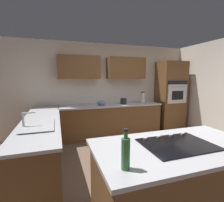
{
  "coord_description": "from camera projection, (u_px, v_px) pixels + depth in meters",
  "views": [
    {
      "loc": [
        1.53,
        2.68,
        1.63
      ],
      "look_at": [
        0.22,
        -1.29,
        1.06
      ],
      "focal_mm": 26.97,
      "sensor_mm": 36.0,
      "label": 1
    }
  ],
  "objects": [
    {
      "name": "sink_unit",
      "position": [
        38.0,
        125.0,
        2.55
      ],
      "size": [
        0.46,
        0.7,
        0.23
      ],
      "color": "#515456",
      "rests_on": "countertop_side"
    },
    {
      "name": "kettle",
      "position": [
        123.0,
        101.0,
        4.75
      ],
      "size": [
        0.18,
        0.18,
        0.17
      ],
      "primitive_type": "cylinder",
      "color": "#262628",
      "rests_on": "countertop_back"
    },
    {
      "name": "ground_plane",
      "position": [
        144.0,
        164.0,
        3.22
      ],
      "size": [
        14.0,
        14.0,
        0.0
      ],
      "primitive_type": "plane",
      "color": "brown"
    },
    {
      "name": "island_top",
      "position": [
        177.0,
        147.0,
        1.86
      ],
      "size": [
        1.85,
        0.99,
        0.04
      ],
      "primitive_type": "cube",
      "color": "#B2B2B7",
      "rests_on": "island_base"
    },
    {
      "name": "cooktop",
      "position": [
        177.0,
        144.0,
        1.86
      ],
      "size": [
        0.76,
        0.56,
        0.03
      ],
      "color": "black",
      "rests_on": "island_top"
    },
    {
      "name": "lower_cabinets_back",
      "position": [
        111.0,
        121.0,
        4.75
      ],
      "size": [
        2.8,
        0.6,
        0.86
      ],
      "primitive_type": "cube",
      "color": "brown",
      "rests_on": "ground"
    },
    {
      "name": "lower_cabinets_side",
      "position": [
        43.0,
        143.0,
        3.11
      ],
      "size": [
        0.6,
        2.9,
        0.86
      ],
      "primitive_type": "cube",
      "color": "brown",
      "rests_on": "ground"
    },
    {
      "name": "countertop_back",
      "position": [
        111.0,
        105.0,
        4.69
      ],
      "size": [
        2.84,
        0.64,
        0.04
      ],
      "primitive_type": "cube",
      "color": "#B2B2B7",
      "rests_on": "lower_cabinets_back"
    },
    {
      "name": "blender",
      "position": [
        143.0,
        98.0,
        4.92
      ],
      "size": [
        0.15,
        0.15,
        0.33
      ],
      "color": "beige",
      "rests_on": "countertop_back"
    },
    {
      "name": "island_base",
      "position": [
        175.0,
        184.0,
        1.92
      ],
      "size": [
        1.77,
        0.91,
        0.86
      ],
      "primitive_type": "cube",
      "color": "brown",
      "rests_on": "ground"
    },
    {
      "name": "countertop_side",
      "position": [
        41.0,
        120.0,
        3.05
      ],
      "size": [
        0.64,
        2.94,
        0.04
      ],
      "primitive_type": "cube",
      "color": "#B2B2B7",
      "rests_on": "lower_cabinets_side"
    },
    {
      "name": "mixing_bowl",
      "position": [
        101.0,
        103.0,
        4.55
      ],
      "size": [
        0.24,
        0.24,
        0.13
      ],
      "primitive_type": "ellipsoid",
      "color": "#668CB2",
      "rests_on": "countertop_back"
    },
    {
      "name": "oil_bottle",
      "position": [
        126.0,
        153.0,
        1.35
      ],
      "size": [
        0.07,
        0.07,
        0.34
      ],
      "color": "#336B38",
      "rests_on": "island_top"
    },
    {
      "name": "wall_back",
      "position": [
        109.0,
        85.0,
        4.93
      ],
      "size": [
        6.0,
        0.44,
        2.6
      ],
      "color": "silver",
      "rests_on": "ground"
    },
    {
      "name": "wall_oven",
      "position": [
        170.0,
        96.0,
        5.26
      ],
      "size": [
        0.8,
        0.66,
        2.13
      ],
      "color": "brown",
      "rests_on": "ground"
    }
  ]
}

